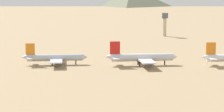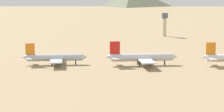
% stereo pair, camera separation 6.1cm
% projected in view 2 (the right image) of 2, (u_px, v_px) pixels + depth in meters
% --- Properties ---
extents(ground, '(4000.00, 4000.00, 0.00)m').
position_uv_depth(ground, '(142.00, 65.00, 283.82)').
color(ground, '#9E8460').
extents(parked_jet_orange_2, '(39.46, 33.35, 13.03)m').
position_uv_depth(parked_jet_orange_2, '(53.00, 58.00, 282.99)').
color(parked_jet_orange_2, silver).
rests_on(parked_jet_orange_2, ground).
extents(parked_jet_red_3, '(43.93, 37.22, 14.51)m').
position_uv_depth(parked_jet_red_3, '(140.00, 57.00, 280.84)').
color(parked_jet_red_3, silver).
rests_on(parked_jet_red_3, ground).
extents(control_tower, '(5.20, 5.20, 21.34)m').
position_uv_depth(control_tower, '(164.00, 22.00, 434.45)').
color(control_tower, '#C6B793').
rests_on(control_tower, ground).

